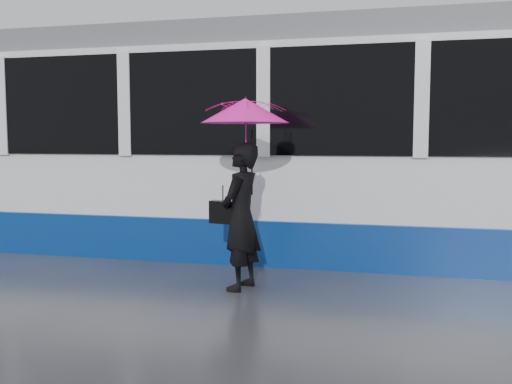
# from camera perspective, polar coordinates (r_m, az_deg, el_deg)

# --- Properties ---
(ground) EXTENTS (90.00, 90.00, 0.00)m
(ground) POSITION_cam_1_polar(r_m,az_deg,el_deg) (6.96, -11.34, -9.02)
(ground) COLOR #2D2D32
(ground) RESTS_ON ground
(rails) EXTENTS (34.00, 1.51, 0.02)m
(rails) POSITION_cam_1_polar(r_m,az_deg,el_deg) (9.23, -4.64, -5.35)
(rails) COLOR #3F3D38
(rails) RESTS_ON ground
(tram) EXTENTS (26.00, 2.56, 3.35)m
(tram) POSITION_cam_1_polar(r_m,az_deg,el_deg) (9.18, -6.62, 4.79)
(tram) COLOR white
(tram) RESTS_ON ground
(woman) EXTENTS (0.51, 0.68, 1.68)m
(woman) POSITION_cam_1_polar(r_m,az_deg,el_deg) (6.47, -1.51, -2.45)
(woman) COLOR black
(woman) RESTS_ON ground
(umbrella) EXTENTS (1.15, 1.15, 1.13)m
(umbrella) POSITION_cam_1_polar(r_m,az_deg,el_deg) (6.40, -1.10, 6.43)
(umbrella) COLOR #FE1571
(umbrella) RESTS_ON ground
(handbag) EXTENTS (0.32, 0.18, 0.44)m
(handbag) POSITION_cam_1_polar(r_m,az_deg,el_deg) (6.54, -3.32, -2.01)
(handbag) COLOR black
(handbag) RESTS_ON ground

